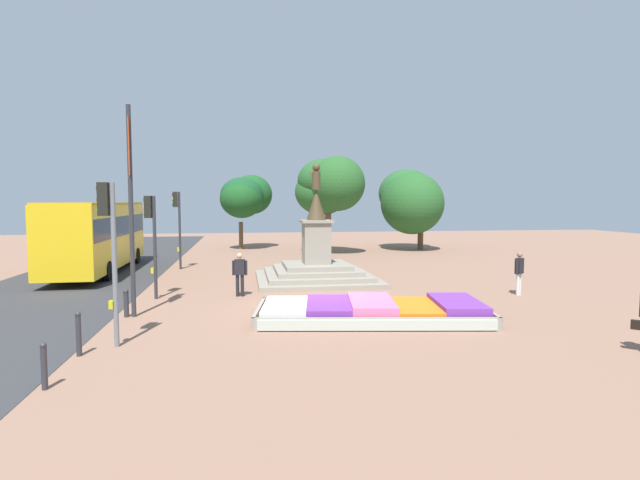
{
  "coord_description": "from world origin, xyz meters",
  "views": [
    {
      "loc": [
        -2.44,
        -16.24,
        3.55
      ],
      "look_at": [
        0.34,
        1.63,
        2.17
      ],
      "focal_mm": 28.0,
      "sensor_mm": 36.0,
      "label": 1
    }
  ],
  "objects_px": {
    "pedestrian_near_planter": "(519,270)",
    "pedestrian_crossing_plaza": "(240,271)",
    "city_bus": "(98,232)",
    "flower_planter": "(373,311)",
    "traffic_light_near_crossing": "(109,235)",
    "kerb_bollard_mid_a": "(79,333)",
    "kerb_bollard_south": "(44,365)",
    "traffic_light_mid_block": "(152,228)",
    "kerb_bollard_mid_b": "(126,302)",
    "statue_monument": "(316,264)",
    "traffic_light_far_corner": "(178,216)",
    "banner_pole": "(131,201)"
  },
  "relations": [
    {
      "from": "flower_planter",
      "to": "traffic_light_near_crossing",
      "type": "distance_m",
      "value": 7.74
    },
    {
      "from": "statue_monument",
      "to": "kerb_bollard_south",
      "type": "height_order",
      "value": "statue_monument"
    },
    {
      "from": "traffic_light_mid_block",
      "to": "kerb_bollard_mid_a",
      "type": "xyz_separation_m",
      "value": [
        -0.49,
        -6.81,
        -2.05
      ]
    },
    {
      "from": "traffic_light_far_corner",
      "to": "kerb_bollard_south",
      "type": "relative_size",
      "value": 4.47
    },
    {
      "from": "city_bus",
      "to": "pedestrian_near_planter",
      "type": "relative_size",
      "value": 6.58
    },
    {
      "from": "pedestrian_crossing_plaza",
      "to": "statue_monument",
      "type": "bearing_deg",
      "value": 43.13
    },
    {
      "from": "traffic_light_mid_block",
      "to": "kerb_bollard_mid_a",
      "type": "bearing_deg",
      "value": -94.12
    },
    {
      "from": "kerb_bollard_mid_b",
      "to": "flower_planter",
      "type": "bearing_deg",
      "value": -10.76
    },
    {
      "from": "traffic_light_mid_block",
      "to": "pedestrian_crossing_plaza",
      "type": "distance_m",
      "value": 3.55
    },
    {
      "from": "city_bus",
      "to": "kerb_bollard_mid_b",
      "type": "xyz_separation_m",
      "value": [
        3.62,
        -10.51,
        -1.55
      ]
    },
    {
      "from": "traffic_light_near_crossing",
      "to": "kerb_bollard_south",
      "type": "relative_size",
      "value": 4.4
    },
    {
      "from": "banner_pole",
      "to": "traffic_light_far_corner",
      "type": "bearing_deg",
      "value": 90.08
    },
    {
      "from": "pedestrian_near_planter",
      "to": "pedestrian_crossing_plaza",
      "type": "relative_size",
      "value": 1.01
    },
    {
      "from": "traffic_light_mid_block",
      "to": "kerb_bollard_mid_b",
      "type": "relative_size",
      "value": 4.29
    },
    {
      "from": "city_bus",
      "to": "pedestrian_near_planter",
      "type": "distance_m",
      "value": 19.79
    },
    {
      "from": "traffic_light_near_crossing",
      "to": "city_bus",
      "type": "xyz_separation_m",
      "value": [
        -4.01,
        13.79,
        -0.73
      ]
    },
    {
      "from": "traffic_light_mid_block",
      "to": "pedestrian_near_planter",
      "type": "xyz_separation_m",
      "value": [
        13.68,
        -1.35,
        -1.63
      ]
    },
    {
      "from": "pedestrian_near_planter",
      "to": "pedestrian_crossing_plaza",
      "type": "height_order",
      "value": "pedestrian_near_planter"
    },
    {
      "from": "traffic_light_near_crossing",
      "to": "traffic_light_far_corner",
      "type": "bearing_deg",
      "value": 90.75
    },
    {
      "from": "flower_planter",
      "to": "traffic_light_far_corner",
      "type": "bearing_deg",
      "value": 120.17
    },
    {
      "from": "flower_planter",
      "to": "traffic_light_near_crossing",
      "type": "xyz_separation_m",
      "value": [
        -7.09,
        -1.86,
        2.5
      ]
    },
    {
      "from": "statue_monument",
      "to": "traffic_light_near_crossing",
      "type": "distance_m",
      "value": 11.52
    },
    {
      "from": "city_bus",
      "to": "banner_pole",
      "type": "bearing_deg",
      "value": -69.92
    },
    {
      "from": "statue_monument",
      "to": "kerb_bollard_mid_a",
      "type": "xyz_separation_m",
      "value": [
        -7.01,
        -9.99,
        -0.21
      ]
    },
    {
      "from": "city_bus",
      "to": "pedestrian_crossing_plaza",
      "type": "height_order",
      "value": "city_bus"
    },
    {
      "from": "statue_monument",
      "to": "traffic_light_mid_block",
      "type": "height_order",
      "value": "statue_monument"
    },
    {
      "from": "pedestrian_near_planter",
      "to": "statue_monument",
      "type": "bearing_deg",
      "value": 147.69
    },
    {
      "from": "pedestrian_near_planter",
      "to": "kerb_bollard_south",
      "type": "height_order",
      "value": "pedestrian_near_planter"
    },
    {
      "from": "traffic_light_near_crossing",
      "to": "pedestrian_crossing_plaza",
      "type": "relative_size",
      "value": 2.44
    },
    {
      "from": "city_bus",
      "to": "traffic_light_near_crossing",
      "type": "bearing_deg",
      "value": -73.78
    },
    {
      "from": "traffic_light_mid_block",
      "to": "kerb_bollard_south",
      "type": "bearing_deg",
      "value": -93.0
    },
    {
      "from": "banner_pole",
      "to": "kerb_bollard_mid_a",
      "type": "height_order",
      "value": "banner_pole"
    },
    {
      "from": "pedestrian_crossing_plaza",
      "to": "kerb_bollard_mid_b",
      "type": "bearing_deg",
      "value": -140.02
    },
    {
      "from": "banner_pole",
      "to": "pedestrian_crossing_plaza",
      "type": "xyz_separation_m",
      "value": [
        3.23,
        2.89,
        -2.63
      ]
    },
    {
      "from": "pedestrian_near_planter",
      "to": "kerb_bollard_south",
      "type": "distance_m",
      "value": 16.05
    },
    {
      "from": "pedestrian_crossing_plaza",
      "to": "kerb_bollard_south",
      "type": "xyz_separation_m",
      "value": [
        -3.61,
        -8.92,
        -0.47
      ]
    },
    {
      "from": "traffic_light_near_crossing",
      "to": "kerb_bollard_mid_b",
      "type": "distance_m",
      "value": 4.02
    },
    {
      "from": "flower_planter",
      "to": "kerb_bollard_south",
      "type": "xyz_separation_m",
      "value": [
        -7.64,
        -4.6,
        0.23
      ]
    },
    {
      "from": "pedestrian_crossing_plaza",
      "to": "kerb_bollard_mid_a",
      "type": "relative_size",
      "value": 1.58
    },
    {
      "from": "kerb_bollard_mid_a",
      "to": "city_bus",
      "type": "bearing_deg",
      "value": 103.38
    },
    {
      "from": "traffic_light_far_corner",
      "to": "traffic_light_mid_block",
      "type": "bearing_deg",
      "value": -89.29
    },
    {
      "from": "statue_monument",
      "to": "banner_pole",
      "type": "height_order",
      "value": "banner_pole"
    },
    {
      "from": "flower_planter",
      "to": "banner_pole",
      "type": "distance_m",
      "value": 8.12
    },
    {
      "from": "banner_pole",
      "to": "pedestrian_crossing_plaza",
      "type": "distance_m",
      "value": 5.07
    },
    {
      "from": "city_bus",
      "to": "kerb_bollard_mid_a",
      "type": "bearing_deg",
      "value": -76.62
    },
    {
      "from": "flower_planter",
      "to": "banner_pole",
      "type": "relative_size",
      "value": 1.13
    },
    {
      "from": "pedestrian_crossing_plaza",
      "to": "kerb_bollard_south",
      "type": "relative_size",
      "value": 1.8
    },
    {
      "from": "statue_monument",
      "to": "traffic_light_far_corner",
      "type": "distance_m",
      "value": 8.57
    },
    {
      "from": "traffic_light_near_crossing",
      "to": "kerb_bollard_mid_a",
      "type": "bearing_deg",
      "value": -131.61
    },
    {
      "from": "statue_monument",
      "to": "pedestrian_near_planter",
      "type": "xyz_separation_m",
      "value": [
        7.16,
        -4.53,
        0.21
      ]
    }
  ]
}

